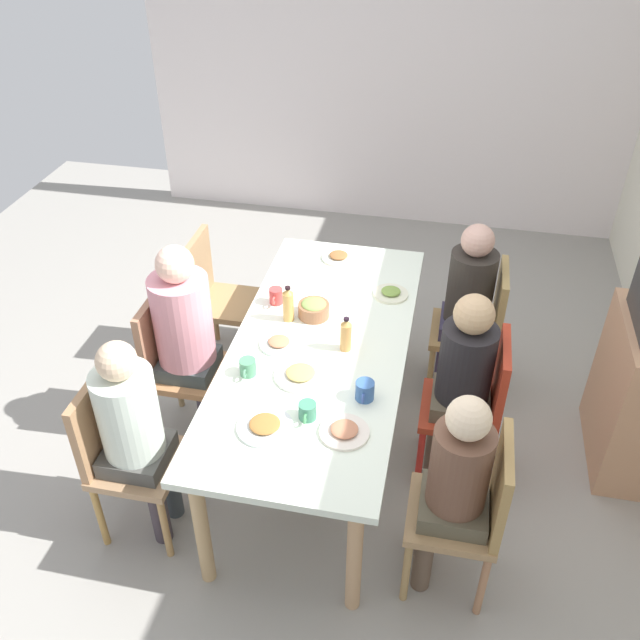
{
  "coord_description": "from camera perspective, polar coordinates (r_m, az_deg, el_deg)",
  "views": [
    {
      "loc": [
        2.75,
        0.58,
        2.96
      ],
      "look_at": [
        0.0,
        0.0,
        0.92
      ],
      "focal_mm": 38.52,
      "sensor_mm": 36.0,
      "label": 1
    }
  ],
  "objects": [
    {
      "name": "bottle_0",
      "position": [
        3.48,
        2.17,
        -1.24
      ],
      "size": [
        0.06,
        0.06,
        0.2
      ],
      "color": "tan",
      "rests_on": "dining_table"
    },
    {
      "name": "chair_4",
      "position": [
        3.69,
        12.81,
        -6.66
      ],
      "size": [
        0.4,
        0.4,
        0.9
      ],
      "color": "#AD341E",
      "rests_on": "ground_plane"
    },
    {
      "name": "cup_1",
      "position": [
        3.12,
        -1.06,
        -7.58
      ],
      "size": [
        0.12,
        0.08,
        0.08
      ],
      "color": "#408467",
      "rests_on": "dining_table"
    },
    {
      "name": "cup_3",
      "position": [
        3.37,
        -6.03,
        -3.94
      ],
      "size": [
        0.12,
        0.08,
        0.08
      ],
      "color": "#4E8C67",
      "rests_on": "dining_table"
    },
    {
      "name": "chair_2",
      "position": [
        4.46,
        -8.66,
        2.22
      ],
      "size": [
        0.4,
        0.4,
        0.9
      ],
      "color": "#A98456",
      "rests_on": "ground_plane"
    },
    {
      "name": "person_3",
      "position": [
        3.08,
        11.1,
        -12.94
      ],
      "size": [
        0.3,
        0.3,
        1.13
      ],
      "color": "brown",
      "rests_on": "ground_plane"
    },
    {
      "name": "chair_5",
      "position": [
        3.94,
        -11.92,
        -3.31
      ],
      "size": [
        0.4,
        0.4,
        0.9
      ],
      "color": "#B47D50",
      "rests_on": "ground_plane"
    },
    {
      "name": "bowl_0",
      "position": [
        3.73,
        -0.52,
        0.95
      ],
      "size": [
        0.17,
        0.17,
        0.1
      ],
      "color": "#925E3F",
      "rests_on": "dining_table"
    },
    {
      "name": "person_5",
      "position": [
        3.77,
        -11.11,
        -0.69
      ],
      "size": [
        0.32,
        0.32,
        1.25
      ],
      "color": "#3A3F49",
      "rests_on": "ground_plane"
    },
    {
      "name": "chair_3",
      "position": [
        3.21,
        12.49,
        -14.97
      ],
      "size": [
        0.4,
        0.4,
        0.9
      ],
      "color": "#A37E54",
      "rests_on": "ground_plane"
    },
    {
      "name": "cup_2",
      "position": [
        3.85,
        -3.69,
        1.99
      ],
      "size": [
        0.11,
        0.07,
        0.09
      ],
      "color": "#C84241",
      "rests_on": "dining_table"
    },
    {
      "name": "plate_5",
      "position": [
        3.94,
        5.9,
        2.25
      ],
      "size": [
        0.2,
        0.2,
        0.04
      ],
      "color": "silver",
      "rests_on": "dining_table"
    },
    {
      "name": "cup_0",
      "position": [
        3.22,
        3.74,
        -5.88
      ],
      "size": [
        0.13,
        0.09,
        0.1
      ],
      "color": "#365E9D",
      "rests_on": "dining_table"
    },
    {
      "name": "chair_1",
      "position": [
        4.24,
        13.03,
        -0.37
      ],
      "size": [
        0.4,
        0.4,
        0.9
      ],
      "color": "#A57E4A",
      "rests_on": "ground_plane"
    },
    {
      "name": "plate_3",
      "position": [
        3.55,
        -3.42,
        -1.93
      ],
      "size": [
        0.2,
        0.2,
        0.04
      ],
      "color": "white",
      "rests_on": "dining_table"
    },
    {
      "name": "dining_table",
      "position": [
        3.62,
        -0.0,
        -2.96
      ],
      "size": [
        2.09,
        0.9,
        0.77
      ],
      "color": "white",
      "rests_on": "ground_plane"
    },
    {
      "name": "plate_0",
      "position": [
        3.1,
        -4.6,
        -8.76
      ],
      "size": [
        0.25,
        0.25,
        0.04
      ],
      "color": "silver",
      "rests_on": "dining_table"
    },
    {
      "name": "plate_2",
      "position": [
        3.35,
        -1.61,
        -4.55
      ],
      "size": [
        0.26,
        0.26,
        0.04
      ],
      "color": "silver",
      "rests_on": "dining_table"
    },
    {
      "name": "ground_plane",
      "position": [
        4.08,
        -0.0,
        -10.47
      ],
      "size": [
        7.07,
        7.07,
        0.0
      ],
      "primitive_type": "plane",
      "color": "gray"
    },
    {
      "name": "person_0",
      "position": [
        3.33,
        -15.24,
        -8.47
      ],
      "size": [
        0.3,
        0.3,
        1.17
      ],
      "color": "#3C444A",
      "rests_on": "ground_plane"
    },
    {
      "name": "person_1",
      "position": [
        4.13,
        12.1,
        1.82
      ],
      "size": [
        0.3,
        0.3,
        1.17
      ],
      "color": "#352A47",
      "rests_on": "ground_plane"
    },
    {
      "name": "person_4",
      "position": [
        3.57,
        11.72,
        -4.33
      ],
      "size": [
        0.3,
        0.3,
        1.16
      ],
      "color": "brown",
      "rests_on": "ground_plane"
    },
    {
      "name": "bottle_1",
      "position": [
        3.68,
        -2.66,
        1.3
      ],
      "size": [
        0.06,
        0.06,
        0.21
      ],
      "color": "tan",
      "rests_on": "dining_table"
    },
    {
      "name": "plate_1",
      "position": [
        3.07,
        2.03,
        -9.21
      ],
      "size": [
        0.23,
        0.23,
        0.04
      ],
      "color": "silver",
      "rests_on": "dining_table"
    },
    {
      "name": "wall_left",
      "position": [
        6.02,
        6.24,
        19.8
      ],
      "size": [
        0.12,
        4.19,
        2.6
      ],
      "primitive_type": "cube",
      "color": "white",
      "rests_on": "ground_plane"
    },
    {
      "name": "plate_4",
      "position": [
        4.27,
        1.55,
        5.27
      ],
      "size": [
        0.21,
        0.21,
        0.04
      ],
      "color": "silver",
      "rests_on": "dining_table"
    },
    {
      "name": "chair_0",
      "position": [
        3.49,
        -16.15,
        -10.37
      ],
      "size": [
        0.4,
        0.4,
        0.9
      ],
      "color": "#A47F5B",
      "rests_on": "ground_plane"
    }
  ]
}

